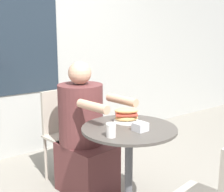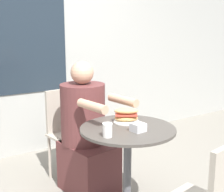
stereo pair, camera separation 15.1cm
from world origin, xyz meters
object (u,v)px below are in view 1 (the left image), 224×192
(cafe_table, at_px, (129,152))
(seated_diner, at_px, (84,138))
(diner_chair, at_px, (63,126))
(drink_cup, at_px, (111,130))
(sandwich_on_plate, at_px, (126,116))

(cafe_table, distance_m, seated_diner, 0.56)
(diner_chair, distance_m, seated_diner, 0.35)
(cafe_table, xyz_separation_m, drink_cup, (-0.23, -0.09, 0.24))
(sandwich_on_plate, bearing_deg, diner_chair, 99.55)
(cafe_table, bearing_deg, seated_diner, 94.62)
(cafe_table, distance_m, sandwich_on_plate, 0.28)
(sandwich_on_plate, distance_m, drink_cup, 0.37)
(cafe_table, relative_size, drink_cup, 7.65)
(diner_chair, height_order, sandwich_on_plate, diner_chair)
(diner_chair, relative_size, drink_cup, 9.09)
(diner_chair, bearing_deg, drink_cup, 73.55)
(cafe_table, bearing_deg, diner_chair, 93.79)
(seated_diner, relative_size, sandwich_on_plate, 5.87)
(diner_chair, distance_m, sandwich_on_plate, 0.84)
(seated_diner, distance_m, drink_cup, 0.73)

